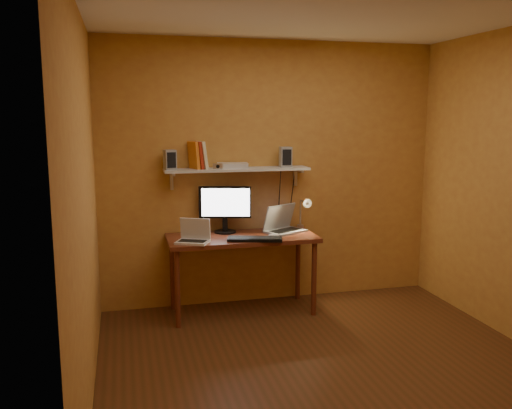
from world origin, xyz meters
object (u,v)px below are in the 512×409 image
object	(u,v)px
desk	(242,245)
speaker_left	(170,160)
laptop	(283,225)
shelf_camera	(218,166)
mouse	(274,235)
router	(232,166)
monitor	(225,207)
desk_lamp	(304,209)
netbook	(194,236)
speaker_right	(286,157)
keyboard	(255,239)
wall_shelf	(237,170)

from	to	relation	value
desk	speaker_left	xyz separation A→B (m)	(-0.64, 0.20, 0.80)
laptop	shelf_camera	size ratio (longest dim) A/B	4.92
mouse	router	bearing A→B (deg)	123.65
shelf_camera	router	world-z (taller)	shelf_camera
desk	monitor	size ratio (longest dim) A/B	2.84
mouse	shelf_camera	bearing A→B (deg)	140.89
desk	desk_lamp	world-z (taller)	desk_lamp
speaker_left	router	distance (m)	0.60
netbook	mouse	xyz separation A→B (m)	(0.75, 0.01, -0.04)
monitor	speaker_right	xyz separation A→B (m)	(0.61, 0.01, 0.47)
keyboard	shelf_camera	size ratio (longest dim) A/B	5.46
desk	netbook	world-z (taller)	netbook
netbook	mouse	world-z (taller)	netbook
speaker_right	shelf_camera	world-z (taller)	speaker_right
speaker_right	shelf_camera	distance (m)	0.69
desk_lamp	router	world-z (taller)	router
desk	shelf_camera	xyz separation A→B (m)	(-0.20, 0.13, 0.74)
netbook	desk_lamp	xyz separation A→B (m)	(1.13, 0.27, 0.15)
wall_shelf	laptop	world-z (taller)	wall_shelf
speaker_right	laptop	bearing A→B (deg)	-115.28
keyboard	mouse	distance (m)	0.21
desk_lamp	router	bearing A→B (deg)	173.97
laptop	speaker_left	size ratio (longest dim) A/B	2.42
wall_shelf	laptop	xyz separation A→B (m)	(0.43, -0.10, -0.54)
router	wall_shelf	bearing A→B (deg)	-8.16
wall_shelf	router	size ratio (longest dim) A/B	4.75
keyboard	speaker_right	size ratio (longest dim) A/B	2.53
mouse	desk_lamp	distance (m)	0.50
monitor	shelf_camera	world-z (taller)	shelf_camera
laptop	router	distance (m)	0.76
speaker_left	shelf_camera	size ratio (longest dim) A/B	2.03
netbook	desk_lamp	distance (m)	1.18
netbook	router	distance (m)	0.81
wall_shelf	netbook	distance (m)	0.80
speaker_right	shelf_camera	bearing A→B (deg)	-171.82
desk	wall_shelf	size ratio (longest dim) A/B	1.00
monitor	desk_lamp	bearing A→B (deg)	9.70
laptop	mouse	xyz separation A→B (m)	(-0.16, -0.22, -0.05)
shelf_camera	desk_lamp	bearing A→B (deg)	-0.27
monitor	speaker_left	size ratio (longest dim) A/B	2.67
desk	shelf_camera	bearing A→B (deg)	147.33
wall_shelf	speaker_left	distance (m)	0.65
laptop	router	xyz separation A→B (m)	(-0.48, 0.11, 0.58)
speaker_right	shelf_camera	size ratio (longest dim) A/B	2.16
desk	laptop	xyz separation A→B (m)	(0.43, 0.09, 0.16)
speaker_right	wall_shelf	bearing A→B (deg)	-177.21
monitor	netbook	world-z (taller)	monitor
laptop	speaker_left	world-z (taller)	speaker_left
wall_shelf	speaker_left	size ratio (longest dim) A/B	7.58
desk	mouse	world-z (taller)	mouse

